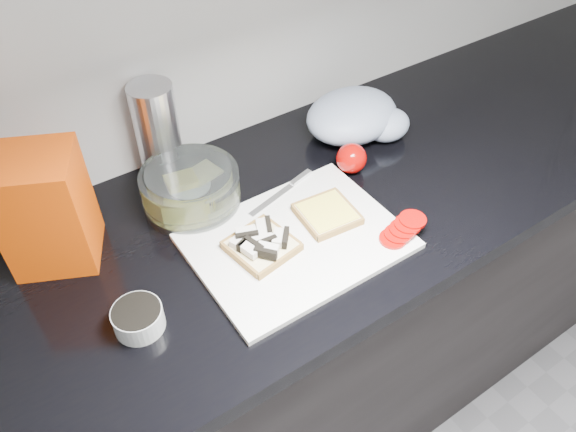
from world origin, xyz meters
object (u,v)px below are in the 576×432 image
object	(u,v)px
cutting_board	(297,241)
glass_bowl	(191,190)
bread_bag	(46,210)
steel_canister	(158,132)

from	to	relation	value
cutting_board	glass_bowl	world-z (taller)	glass_bowl
glass_bowl	bread_bag	distance (m)	0.28
cutting_board	bread_bag	size ratio (longest dim) A/B	1.75
steel_canister	bread_bag	bearing A→B (deg)	-157.38
bread_bag	steel_canister	world-z (taller)	bread_bag
glass_bowl	steel_canister	size ratio (longest dim) A/B	0.92
glass_bowl	steel_canister	world-z (taller)	steel_canister
glass_bowl	bread_bag	xyz separation A→B (m)	(-0.27, 0.02, 0.07)
cutting_board	glass_bowl	size ratio (longest dim) A/B	1.98
cutting_board	steel_canister	xyz separation A→B (m)	(-0.12, 0.34, 0.10)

